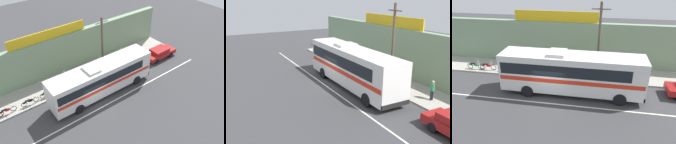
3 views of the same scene
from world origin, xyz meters
The scene contains 13 objects.
ground_plane centered at (0.00, 0.00, 0.00)m, with size 70.00×70.00×0.00m, color #3A3A3D.
sidewalk_slab centered at (0.00, 5.20, 0.07)m, with size 30.00×3.60×0.14m, color #A8A399.
storefront_facade centered at (0.00, 7.35, 2.40)m, with size 30.00×0.70×4.80m, color gray.
storefront_billboard centered at (-0.90, 7.35, 5.35)m, with size 8.99×0.12×1.10m, color gold.
road_center_stripe centered at (0.00, -0.80, 0.00)m, with size 30.00×0.14×0.01m, color silver.
intercity_bus centered at (1.62, 1.12, 2.07)m, with size 11.84×2.63×3.78m.
utility_pole centered at (3.77, 3.80, 3.88)m, with size 1.60×0.22×7.23m.
motorcycle_purple centered at (-5.36, 3.94, 0.57)m, with size 1.90×0.56×0.94m.
motorcycle_red centered at (-3.37, 4.01, 0.57)m, with size 1.85×0.56×0.94m.
motorcycle_orange centered at (-7.67, 4.04, 0.57)m, with size 1.87×0.56×0.94m.
motorcycle_green centered at (-9.08, 3.99, 0.57)m, with size 1.86×0.56×0.94m.
pedestrian_near_shop centered at (7.41, 4.87, 1.07)m, with size 0.30×0.48×1.61m.
pedestrian_far_left centered at (-0.75, 5.00, 1.06)m, with size 0.30×0.48×1.60m.
Camera 3 is at (3.87, -14.51, 9.61)m, focal length 33.68 mm.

